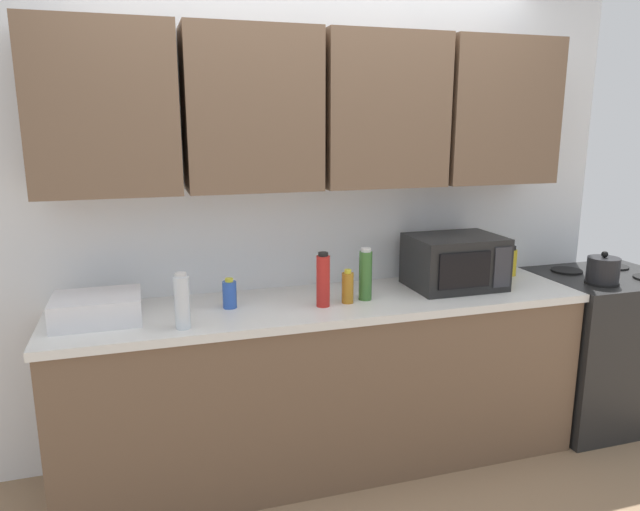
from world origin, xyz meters
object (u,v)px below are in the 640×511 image
(bottle_blue_cleaner, at_px, (230,294))
(bottle_clear_tall, at_px, (182,301))
(dish_rack, at_px, (97,308))
(bottle_green_oil, at_px, (365,275))
(kettle, at_px, (603,269))
(microwave, at_px, (455,262))
(bottle_red_sauce, at_px, (323,280))
(stove_range, at_px, (599,347))
(bottle_yellow_mustard, at_px, (512,262))
(bottle_amber_vinegar, at_px, (348,287))

(bottle_blue_cleaner, bearing_deg, bottle_clear_tall, -136.37)
(dish_rack, height_order, bottle_green_oil, bottle_green_oil)
(kettle, relative_size, microwave, 0.36)
(microwave, distance_m, dish_rack, 1.81)
(bottle_red_sauce, height_order, bottle_green_oil, bottle_red_sauce)
(bottle_red_sauce, xyz_separation_m, bottle_green_oil, (0.24, 0.04, -0.00))
(dish_rack, xyz_separation_m, bottle_blue_cleaner, (0.60, 0.02, 0.01))
(kettle, xyz_separation_m, microwave, (-0.81, 0.19, 0.06))
(microwave, height_order, bottle_clear_tall, microwave)
(bottle_blue_cleaner, height_order, bottle_green_oil, bottle_green_oil)
(stove_range, height_order, bottle_clear_tall, bottle_clear_tall)
(stove_range, height_order, bottle_green_oil, bottle_green_oil)
(kettle, xyz_separation_m, dish_rack, (-2.62, 0.16, -0.02))
(bottle_red_sauce, relative_size, bottle_yellow_mustard, 1.52)
(bottle_amber_vinegar, bearing_deg, microwave, 8.70)
(bottle_clear_tall, bearing_deg, dish_rack, 150.20)
(dish_rack, xyz_separation_m, bottle_yellow_mustard, (2.25, 0.14, 0.02))
(microwave, distance_m, bottle_green_oil, 0.55)
(bottle_amber_vinegar, relative_size, bottle_green_oil, 0.64)
(bottle_blue_cleaner, bearing_deg, bottle_red_sauce, -13.90)
(microwave, xyz_separation_m, bottle_green_oil, (-0.54, -0.07, -0.01))
(bottle_yellow_mustard, bearing_deg, stove_range, -16.80)
(bottle_clear_tall, height_order, bottle_red_sauce, bottle_red_sauce)
(microwave, height_order, bottle_amber_vinegar, microwave)
(kettle, relative_size, bottle_blue_cleaner, 1.18)
(kettle, xyz_separation_m, bottle_amber_vinegar, (-1.46, 0.09, -0.00))
(dish_rack, distance_m, bottle_clear_tall, 0.42)
(microwave, relative_size, bottle_red_sauce, 1.79)
(dish_rack, bearing_deg, microwave, 0.86)
(microwave, xyz_separation_m, bottle_blue_cleaner, (-1.21, -0.01, -0.07))
(dish_rack, bearing_deg, bottle_yellow_mustard, 3.66)
(microwave, bearing_deg, bottle_amber_vinegar, -171.30)
(microwave, xyz_separation_m, bottle_yellow_mustard, (0.44, 0.12, -0.06))
(kettle, height_order, bottle_amber_vinegar, kettle)
(bottle_amber_vinegar, height_order, bottle_green_oil, bottle_green_oil)
(stove_range, height_order, kettle, kettle)
(stove_range, height_order, bottle_blue_cleaner, bottle_blue_cleaner)
(bottle_amber_vinegar, bearing_deg, bottle_red_sauce, -172.80)
(kettle, xyz_separation_m, bottle_blue_cleaner, (-2.03, 0.18, -0.01))
(dish_rack, distance_m, bottle_green_oil, 1.27)
(dish_rack, height_order, bottle_amber_vinegar, bottle_amber_vinegar)
(bottle_blue_cleaner, distance_m, bottle_amber_vinegar, 0.58)
(bottle_clear_tall, xyz_separation_m, bottle_red_sauce, (0.67, 0.12, 0.01))
(bottle_red_sauce, bearing_deg, microwave, 8.45)
(stove_range, distance_m, bottle_yellow_mustard, 0.78)
(stove_range, xyz_separation_m, bottle_clear_tall, (-2.43, -0.19, 0.57))
(microwave, xyz_separation_m, dish_rack, (-1.81, -0.03, -0.08))
(bottle_red_sauce, bearing_deg, bottle_green_oil, 10.22)
(microwave, bearing_deg, bottle_red_sauce, -171.55)
(dish_rack, bearing_deg, bottle_clear_tall, -29.80)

